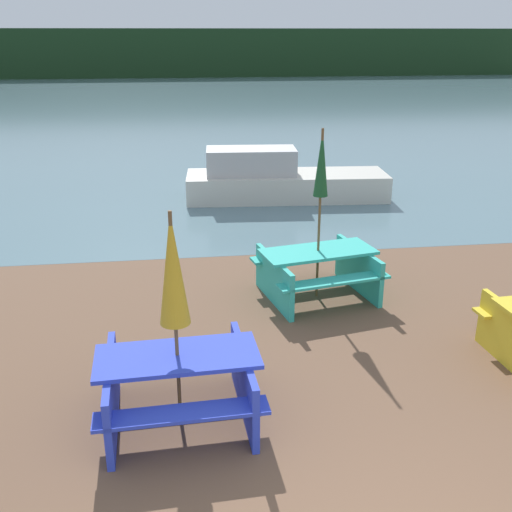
{
  "coord_description": "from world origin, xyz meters",
  "views": [
    {
      "loc": [
        -1.46,
        -2.47,
        3.67
      ],
      "look_at": [
        -0.46,
        5.01,
        0.85
      ],
      "focal_mm": 42.0,
      "sensor_mm": 36.0,
      "label": 1
    }
  ],
  "objects_px": {
    "picnic_table_teal": "(317,268)",
    "umbrella_gold": "(173,270)",
    "boat": "(279,180)",
    "umbrella_darkgreen": "(321,167)",
    "picnic_table_blue": "(179,380)"
  },
  "relations": [
    {
      "from": "picnic_table_blue",
      "to": "umbrella_gold",
      "type": "bearing_deg",
      "value": 180.0
    },
    {
      "from": "picnic_table_blue",
      "to": "picnic_table_teal",
      "type": "height_order",
      "value": "picnic_table_blue"
    },
    {
      "from": "umbrella_darkgreen",
      "to": "boat",
      "type": "relative_size",
      "value": 0.52
    },
    {
      "from": "umbrella_gold",
      "to": "boat",
      "type": "xyz_separation_m",
      "value": [
        2.41,
        8.34,
        -1.18
      ]
    },
    {
      "from": "picnic_table_teal",
      "to": "umbrella_darkgreen",
      "type": "bearing_deg",
      "value": 90.0
    },
    {
      "from": "umbrella_darkgreen",
      "to": "boat",
      "type": "bearing_deg",
      "value": 86.25
    },
    {
      "from": "picnic_table_teal",
      "to": "boat",
      "type": "xyz_separation_m",
      "value": [
        0.36,
        5.57,
        -0.0
      ]
    },
    {
      "from": "picnic_table_blue",
      "to": "umbrella_darkgreen",
      "type": "bearing_deg",
      "value": 53.47
    },
    {
      "from": "picnic_table_blue",
      "to": "boat",
      "type": "xyz_separation_m",
      "value": [
        2.41,
        8.34,
        -0.0
      ]
    },
    {
      "from": "picnic_table_teal",
      "to": "umbrella_darkgreen",
      "type": "relative_size",
      "value": 0.76
    },
    {
      "from": "umbrella_gold",
      "to": "picnic_table_blue",
      "type": "bearing_deg",
      "value": 0.0
    },
    {
      "from": "picnic_table_teal",
      "to": "umbrella_darkgreen",
      "type": "distance_m",
      "value": 1.5
    },
    {
      "from": "umbrella_darkgreen",
      "to": "picnic_table_blue",
      "type": "bearing_deg",
      "value": -126.53
    },
    {
      "from": "umbrella_gold",
      "to": "boat",
      "type": "height_order",
      "value": "umbrella_gold"
    },
    {
      "from": "picnic_table_teal",
      "to": "umbrella_gold",
      "type": "distance_m",
      "value": 3.64
    }
  ]
}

